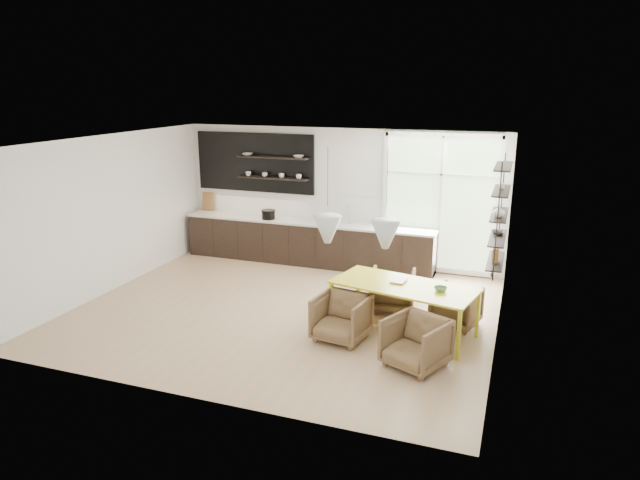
% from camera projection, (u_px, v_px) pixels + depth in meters
% --- Properties ---
extents(room, '(7.02, 6.01, 2.91)m').
position_uv_depth(room, '(337.00, 217.00, 10.26)').
color(room, tan).
rests_on(room, ground).
extents(kitchen_run, '(5.54, 0.69, 2.75)m').
position_uv_depth(kitchen_run, '(304.00, 236.00, 12.35)').
color(kitchen_run, black).
rests_on(kitchen_run, ground).
extents(right_shelving, '(0.26, 1.22, 1.90)m').
position_uv_depth(right_shelving, '(499.00, 218.00, 9.38)').
color(right_shelving, black).
rests_on(right_shelving, ground).
extents(dining_table, '(2.34, 1.42, 0.80)m').
position_uv_depth(dining_table, '(404.00, 288.00, 8.78)').
color(dining_table, yellow).
rests_on(dining_table, ground).
extents(armchair_back_left, '(0.84, 0.85, 0.69)m').
position_uv_depth(armchair_back_left, '(393.00, 290.00, 9.82)').
color(armchair_back_left, brown).
rests_on(armchair_back_left, ground).
extents(armchair_back_right, '(0.84, 0.86, 0.64)m').
position_uv_depth(armchair_back_right, '(456.00, 306.00, 9.17)').
color(armchair_back_right, brown).
rests_on(armchair_back_right, ground).
extents(armchair_front_left, '(0.85, 0.87, 0.70)m').
position_uv_depth(armchair_front_left, '(341.00, 318.00, 8.65)').
color(armchair_front_left, brown).
rests_on(armchair_front_left, ground).
extents(armchair_front_right, '(1.00, 1.02, 0.71)m').
position_uv_depth(armchair_front_right, '(416.00, 343.00, 7.81)').
color(armchair_front_right, brown).
rests_on(armchair_front_right, ground).
extents(wire_stool, '(0.33, 0.33, 0.42)m').
position_uv_depth(wire_stool, '(345.00, 302.00, 9.49)').
color(wire_stool, black).
rests_on(wire_stool, ground).
extents(table_book, '(0.25, 0.32, 0.03)m').
position_uv_depth(table_book, '(392.00, 280.00, 8.96)').
color(table_book, white).
rests_on(table_book, dining_table).
extents(table_bowl, '(0.25, 0.25, 0.06)m').
position_uv_depth(table_bowl, '(441.00, 289.00, 8.50)').
color(table_bowl, '#508B50').
rests_on(table_bowl, dining_table).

